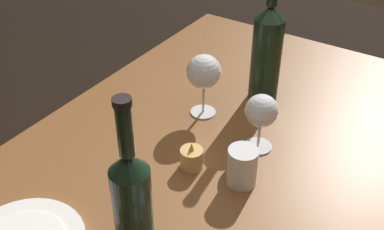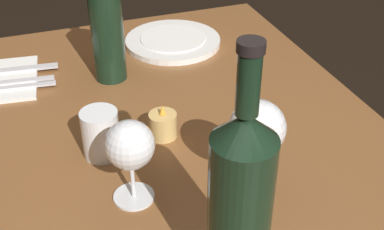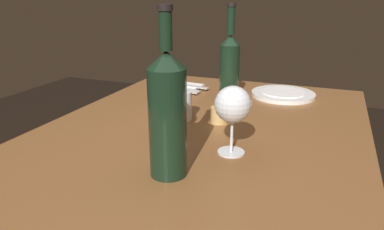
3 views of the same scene
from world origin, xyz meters
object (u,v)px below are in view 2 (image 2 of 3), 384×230
(wine_bottle_second, at_px, (106,24))
(votive_candle, at_px, (163,126))
(folded_napkin, at_px, (11,79))
(water_tumbler, at_px, (101,136))
(wine_glass_left, at_px, (257,130))
(table_knife, at_px, (10,70))
(fork_inner, at_px, (11,82))
(dinner_plate, at_px, (173,41))
(fork_outer, at_px, (12,87))
(wine_bottle, at_px, (240,202))
(wine_glass_right, at_px, (130,147))

(wine_bottle_second, distance_m, votive_candle, 0.27)
(folded_napkin, bearing_deg, water_tumbler, -157.50)
(wine_glass_left, distance_m, table_knife, 0.64)
(wine_bottle_second, bearing_deg, fork_inner, 80.70)
(fork_inner, bearing_deg, dinner_plate, -78.39)
(wine_glass_left, xyz_separation_m, fork_outer, (0.45, 0.34, -0.11))
(votive_candle, relative_size, fork_outer, 0.37)
(water_tumbler, distance_m, table_knife, 0.38)
(wine_bottle_second, bearing_deg, wine_bottle, -176.47)
(table_knife, bearing_deg, votive_candle, -143.33)
(water_tumbler, xyz_separation_m, table_knife, (0.36, 0.14, -0.03))
(water_tumbler, height_order, fork_outer, water_tumbler)
(wine_bottle_second, bearing_deg, table_knife, 66.93)
(wine_bottle_second, height_order, fork_outer, wine_bottle_second)
(dinner_plate, bearing_deg, fork_inner, 101.61)
(wine_glass_left, height_order, wine_bottle, wine_bottle)
(wine_bottle, height_order, folded_napkin, wine_bottle)
(votive_candle, distance_m, table_knife, 0.42)
(wine_bottle_second, distance_m, dinner_plate, 0.24)
(folded_napkin, xyz_separation_m, table_knife, (0.03, 0.00, 0.01))
(dinner_plate, bearing_deg, wine_glass_right, 155.60)
(dinner_plate, bearing_deg, wine_bottle, 168.60)
(wine_bottle, height_order, fork_inner, wine_bottle)
(wine_bottle, xyz_separation_m, wine_bottle_second, (0.60, 0.04, -0.01))
(wine_glass_left, xyz_separation_m, table_knife, (0.53, 0.34, -0.11))
(votive_candle, height_order, fork_inner, votive_candle)
(wine_glass_left, bearing_deg, fork_outer, 37.15)
(wine_bottle_second, distance_m, table_knife, 0.26)
(votive_candle, xyz_separation_m, folded_napkin, (0.31, 0.25, -0.02))
(wine_glass_right, distance_m, water_tumbler, 0.14)
(dinner_plate, distance_m, fork_inner, 0.40)
(wine_bottle, relative_size, table_knife, 1.67)
(table_knife, bearing_deg, dinner_plate, -86.32)
(wine_glass_right, bearing_deg, wine_bottle_second, -7.36)
(dinner_plate, bearing_deg, table_knife, 93.68)
(wine_bottle, xyz_separation_m, fork_outer, (0.61, 0.25, -0.13))
(wine_glass_right, distance_m, folded_napkin, 0.49)
(wine_glass_left, xyz_separation_m, wine_bottle, (-0.15, 0.10, 0.02))
(fork_inner, bearing_deg, wine_glass_right, -159.70)
(dinner_plate, bearing_deg, wine_bottle_second, 122.44)
(wine_glass_left, bearing_deg, folded_napkin, 34.31)
(fork_inner, bearing_deg, table_knife, 0.00)
(water_tumbler, bearing_deg, table_knife, 20.78)
(wine_bottle, height_order, water_tumbler, wine_bottle)
(folded_napkin, bearing_deg, fork_inner, 180.00)
(table_knife, bearing_deg, fork_outer, 180.00)
(wine_bottle_second, height_order, votive_candle, wine_bottle_second)
(wine_glass_left, xyz_separation_m, wine_glass_right, (0.05, 0.18, -0.02))
(folded_napkin, relative_size, table_knife, 0.96)
(folded_napkin, distance_m, table_knife, 0.03)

